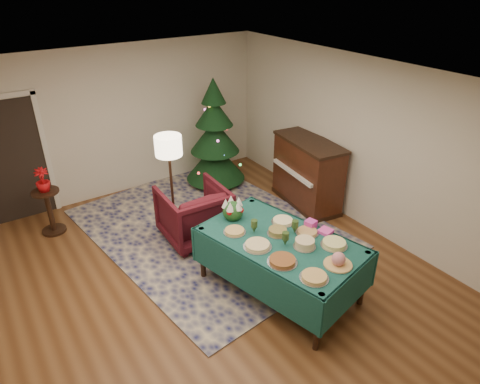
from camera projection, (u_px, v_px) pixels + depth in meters
room_shell at (206, 206)px, 5.02m from camera, size 7.00×7.00×7.00m
doorway at (13, 158)px, 6.90m from camera, size 1.08×0.04×2.16m
rug at (208, 228)px, 7.06m from camera, size 3.70×4.57×0.02m
buffet_table at (281, 250)px, 5.44m from camera, size 1.65×2.28×0.80m
platter_0 at (314, 277)px, 4.69m from camera, size 0.33×0.33×0.05m
platter_1 at (338, 261)px, 4.88m from camera, size 0.34×0.34×0.17m
platter_2 at (334, 244)px, 5.24m from camera, size 0.33×0.33×0.07m
platter_3 at (282, 261)px, 4.94m from camera, size 0.36×0.36×0.06m
platter_4 at (305, 244)px, 5.20m from camera, size 0.28×0.28×0.11m
platter_5 at (307, 232)px, 5.49m from camera, size 0.30×0.30×0.04m
platter_6 at (257, 245)px, 5.22m from camera, size 0.35×0.35×0.06m
platter_7 at (278, 232)px, 5.46m from camera, size 0.27×0.27×0.08m
platter_8 at (283, 221)px, 5.72m from camera, size 0.31×0.31×0.04m
platter_9 at (235, 231)px, 5.50m from camera, size 0.29×0.29×0.04m
goblet_0 at (254, 226)px, 5.46m from camera, size 0.09×0.09×0.19m
goblet_1 at (295, 227)px, 5.45m from camera, size 0.09×0.09×0.19m
goblet_2 at (285, 239)px, 5.22m from camera, size 0.09×0.09×0.19m
napkin_stack at (326, 231)px, 5.50m from camera, size 0.19×0.19×0.04m
gift_box at (311, 224)px, 5.59m from camera, size 0.15×0.15×0.11m
centerpiece at (233, 209)px, 5.76m from camera, size 0.29×0.29×0.33m
armchair at (194, 211)px, 6.60m from camera, size 0.98×0.92×0.97m
floor_lamp at (169, 152)px, 6.30m from camera, size 0.40×0.40×1.67m
side_table at (50, 212)px, 6.82m from camera, size 0.42×0.42×0.75m
potted_plant at (43, 185)px, 6.59m from camera, size 0.21×0.38×0.21m
christmas_tree at (215, 138)px, 8.13m from camera, size 1.45×1.45×2.09m
piano at (307, 174)px, 7.54m from camera, size 0.83×1.48×1.22m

